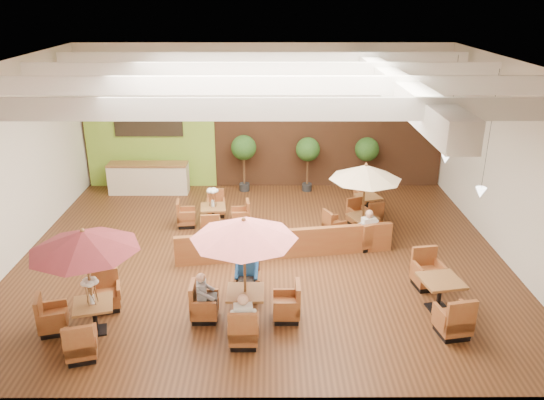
{
  "coord_description": "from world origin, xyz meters",
  "views": [
    {
      "loc": [
        0.26,
        -14.04,
        7.25
      ],
      "look_at": [
        0.3,
        0.5,
        1.5
      ],
      "focal_mm": 35.0,
      "sensor_mm": 36.0,
      "label": 1
    }
  ],
  "objects_px": {
    "service_counter": "(149,178)",
    "topiary_2": "(367,151)",
    "table_2": "(363,184)",
    "table_3": "(213,215)",
    "table_4": "(439,295)",
    "table_5": "(368,205)",
    "table_0": "(84,259)",
    "topiary_0": "(244,150)",
    "diner_2": "(204,292)",
    "diner_4": "(368,225)",
    "table_1": "(244,252)",
    "diner_3": "(368,226)",
    "topiary_1": "(308,151)",
    "diner_0": "(243,315)",
    "booth_divider": "(286,244)",
    "diner_1": "(247,270)"
  },
  "relations": [
    {
      "from": "topiary_0",
      "to": "diner_0",
      "type": "bearing_deg",
      "value": -87.5
    },
    {
      "from": "diner_2",
      "to": "table_4",
      "type": "bearing_deg",
      "value": 88.91
    },
    {
      "from": "diner_2",
      "to": "diner_4",
      "type": "bearing_deg",
      "value": 124.48
    },
    {
      "from": "table_2",
      "to": "table_4",
      "type": "bearing_deg",
      "value": -96.83
    },
    {
      "from": "table_2",
      "to": "table_3",
      "type": "bearing_deg",
      "value": 147.18
    },
    {
      "from": "booth_divider",
      "to": "diner_0",
      "type": "distance_m",
      "value": 4.23
    },
    {
      "from": "table_1",
      "to": "diner_3",
      "type": "xyz_separation_m",
      "value": [
        3.48,
        3.7,
        -1.04
      ]
    },
    {
      "from": "table_1",
      "to": "topiary_0",
      "type": "relative_size",
      "value": 1.19
    },
    {
      "from": "topiary_1",
      "to": "topiary_2",
      "type": "xyz_separation_m",
      "value": [
        2.24,
        0.0,
        -0.0
      ]
    },
    {
      "from": "service_counter",
      "to": "diner_3",
      "type": "bearing_deg",
      "value": -32.44
    },
    {
      "from": "booth_divider",
      "to": "diner_2",
      "type": "relative_size",
      "value": 8.21
    },
    {
      "from": "topiary_1",
      "to": "topiary_0",
      "type": "bearing_deg",
      "value": -180.0
    },
    {
      "from": "topiary_2",
      "to": "diner_2",
      "type": "distance_m",
      "value": 10.17
    },
    {
      "from": "table_0",
      "to": "table_4",
      "type": "relative_size",
      "value": 0.92
    },
    {
      "from": "service_counter",
      "to": "topiary_2",
      "type": "relative_size",
      "value": 1.42
    },
    {
      "from": "diner_3",
      "to": "diner_4",
      "type": "height_order",
      "value": "diner_4"
    },
    {
      "from": "diner_4",
      "to": "topiary_2",
      "type": "bearing_deg",
      "value": 64.3
    },
    {
      "from": "table_0",
      "to": "topiary_0",
      "type": "relative_size",
      "value": 1.2
    },
    {
      "from": "table_3",
      "to": "diner_0",
      "type": "distance_m",
      "value": 6.45
    },
    {
      "from": "diner_0",
      "to": "diner_4",
      "type": "bearing_deg",
      "value": 47.88
    },
    {
      "from": "table_4",
      "to": "service_counter",
      "type": "bearing_deg",
      "value": 126.79
    },
    {
      "from": "service_counter",
      "to": "table_5",
      "type": "xyz_separation_m",
      "value": [
        8.03,
        -2.14,
        -0.26
      ]
    },
    {
      "from": "table_1",
      "to": "topiary_0",
      "type": "distance_m",
      "value": 8.71
    },
    {
      "from": "table_4",
      "to": "table_5",
      "type": "distance_m",
      "value": 5.98
    },
    {
      "from": "table_2",
      "to": "diner_3",
      "type": "relative_size",
      "value": 3.21
    },
    {
      "from": "topiary_2",
      "to": "diner_1",
      "type": "relative_size",
      "value": 2.48
    },
    {
      "from": "service_counter",
      "to": "table_2",
      "type": "height_order",
      "value": "table_2"
    },
    {
      "from": "table_1",
      "to": "diner_2",
      "type": "relative_size",
      "value": 3.39
    },
    {
      "from": "table_4",
      "to": "diner_0",
      "type": "xyz_separation_m",
      "value": [
        -4.68,
        -1.38,
        0.37
      ]
    },
    {
      "from": "service_counter",
      "to": "topiary_1",
      "type": "bearing_deg",
      "value": 1.89
    },
    {
      "from": "table_1",
      "to": "topiary_2",
      "type": "xyz_separation_m",
      "value": [
        4.25,
        8.7,
        -0.21
      ]
    },
    {
      "from": "topiary_1",
      "to": "diner_1",
      "type": "xyz_separation_m",
      "value": [
        -2.01,
        -7.74,
        -0.8
      ]
    },
    {
      "from": "table_4",
      "to": "topiary_0",
      "type": "xyz_separation_m",
      "value": [
        -5.1,
        8.28,
        1.25
      ]
    },
    {
      "from": "table_3",
      "to": "table_4",
      "type": "height_order",
      "value": "table_3"
    },
    {
      "from": "service_counter",
      "to": "topiary_0",
      "type": "relative_size",
      "value": 1.36
    },
    {
      "from": "topiary_2",
      "to": "booth_divider",
      "type": "bearing_deg",
      "value": -120.04
    },
    {
      "from": "topiary_0",
      "to": "topiary_2",
      "type": "relative_size",
      "value": 1.04
    },
    {
      "from": "diner_2",
      "to": "diner_4",
      "type": "xyz_separation_m",
      "value": [
        4.44,
        3.7,
        0.02
      ]
    },
    {
      "from": "service_counter",
      "to": "table_0",
      "type": "relative_size",
      "value": 1.13
    },
    {
      "from": "diner_3",
      "to": "table_0",
      "type": "bearing_deg",
      "value": -167.65
    },
    {
      "from": "diner_0",
      "to": "service_counter",
      "type": "bearing_deg",
      "value": 107.85
    },
    {
      "from": "topiary_0",
      "to": "topiary_1",
      "type": "height_order",
      "value": "topiary_0"
    },
    {
      "from": "booth_divider",
      "to": "topiary_1",
      "type": "relative_size",
      "value": 3.0
    },
    {
      "from": "table_2",
      "to": "table_3",
      "type": "xyz_separation_m",
      "value": [
        -4.71,
        0.76,
        -1.33
      ]
    },
    {
      "from": "table_5",
      "to": "table_1",
      "type": "bearing_deg",
      "value": -141.42
    },
    {
      "from": "table_0",
      "to": "topiary_0",
      "type": "xyz_separation_m",
      "value": [
        3.03,
        9.17,
        -0.21
      ]
    },
    {
      "from": "table_0",
      "to": "table_1",
      "type": "xyz_separation_m",
      "value": [
        3.45,
        0.48,
        -0.06
      ]
    },
    {
      "from": "table_2",
      "to": "diner_3",
      "type": "bearing_deg",
      "value": -110.04
    },
    {
      "from": "topiary_0",
      "to": "diner_2",
      "type": "distance_m",
      "value": 8.76
    },
    {
      "from": "booth_divider",
      "to": "diner_2",
      "type": "bearing_deg",
      "value": -131.46
    }
  ]
}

